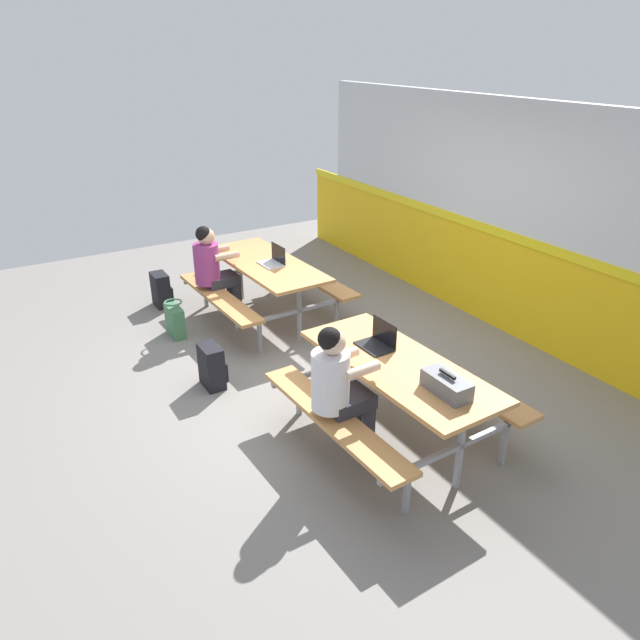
{
  "coord_description": "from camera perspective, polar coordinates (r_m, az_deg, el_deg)",
  "views": [
    {
      "loc": [
        4.71,
        -2.69,
        3.12
      ],
      "look_at": [
        0.0,
        0.11,
        0.55
      ],
      "focal_mm": 33.32,
      "sensor_mm": 36.0,
      "label": 1
    }
  ],
  "objects": [
    {
      "name": "ground_plane",
      "position": [
        6.26,
        -0.85,
        -4.86
      ],
      "size": [
        10.0,
        10.0,
        0.02
      ],
      "primitive_type": "cube",
      "color": "gray"
    },
    {
      "name": "accent_backdrop",
      "position": [
        7.24,
        16.63,
        9.1
      ],
      "size": [
        8.0,
        0.14,
        2.6
      ],
      "color": "yellow",
      "rests_on": "ground"
    },
    {
      "name": "picnic_table_left",
      "position": [
        7.2,
        -5.13,
        4.34
      ],
      "size": [
        1.89,
        1.62,
        0.74
      ],
      "color": "tan",
      "rests_on": "ground"
    },
    {
      "name": "picnic_table_right",
      "position": [
        4.99,
        7.43,
        -5.76
      ],
      "size": [
        1.89,
        1.62,
        0.74
      ],
      "color": "tan",
      "rests_on": "ground"
    },
    {
      "name": "student_nearer",
      "position": [
        7.2,
        -10.23,
        5.13
      ],
      "size": [
        0.37,
        0.53,
        1.21
      ],
      "color": "#2D2D38",
      "rests_on": "ground"
    },
    {
      "name": "student_further",
      "position": [
        4.66,
        1.81,
        -6.04
      ],
      "size": [
        0.37,
        0.53,
        1.21
      ],
      "color": "#2D2D38",
      "rests_on": "ground"
    },
    {
      "name": "laptop_silver",
      "position": [
        7.05,
        -4.49,
        5.74
      ],
      "size": [
        0.33,
        0.23,
        0.22
      ],
      "color": "silver",
      "rests_on": "picnic_table_left"
    },
    {
      "name": "laptop_dark",
      "position": [
        5.13,
        5.58,
        -2.06
      ],
      "size": [
        0.33,
        0.23,
        0.22
      ],
      "color": "black",
      "rests_on": "picnic_table_right"
    },
    {
      "name": "toolbox_grey",
      "position": [
        4.53,
        12.05,
        -6.12
      ],
      "size": [
        0.4,
        0.18,
        0.18
      ],
      "color": "#595B60",
      "rests_on": "picnic_table_right"
    },
    {
      "name": "backpack_dark",
      "position": [
        7.94,
        -15.0,
        2.8
      ],
      "size": [
        0.3,
        0.22,
        0.44
      ],
      "color": "black",
      "rests_on": "ground"
    },
    {
      "name": "tote_bag_bright",
      "position": [
        7.09,
        -13.75,
        -0.03
      ],
      "size": [
        0.34,
        0.21,
        0.43
      ],
      "color": "#3F724C",
      "rests_on": "ground"
    },
    {
      "name": "satchel_spare",
      "position": [
        5.97,
        -10.32,
        -4.43
      ],
      "size": [
        0.3,
        0.22,
        0.44
      ],
      "color": "black",
      "rests_on": "ground"
    }
  ]
}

